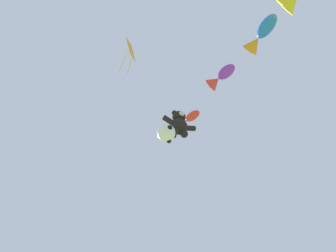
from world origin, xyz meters
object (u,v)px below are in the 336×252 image
object	(u,v)px
soccer_ball_kite	(167,133)
fish_kite_violet	(220,77)
diamond_kite	(130,51)
teddy_bear_kite	(179,123)
fish_kite_crimson	(188,119)
fish_kite_cobalt	(260,35)

from	to	relation	value
soccer_ball_kite	fish_kite_violet	world-z (taller)	fish_kite_violet
diamond_kite	teddy_bear_kite	bearing A→B (deg)	18.08
soccer_ball_kite	diamond_kite	distance (m)	4.88
soccer_ball_kite	diamond_kite	world-z (taller)	diamond_kite
fish_kite_crimson	fish_kite_violet	bearing A→B (deg)	-83.39
fish_kite_cobalt	diamond_kite	size ratio (longest dim) A/B	0.59
soccer_ball_kite	diamond_kite	xyz separation A→B (m)	(-2.33, -0.87, 4.19)
fish_kite_crimson	fish_kite_cobalt	size ratio (longest dim) A/B	0.80
fish_kite_violet	diamond_kite	distance (m)	4.58
fish_kite_crimson	diamond_kite	bearing A→B (deg)	-152.84
fish_kite_cobalt	diamond_kite	bearing A→B (deg)	148.29
teddy_bear_kite	fish_kite_crimson	bearing A→B (deg)	44.96
soccer_ball_kite	fish_kite_crimson	bearing A→B (deg)	34.80
fish_kite_violet	diamond_kite	world-z (taller)	diamond_kite
teddy_bear_kite	soccer_ball_kite	xyz separation A→B (m)	(-0.65, -0.11, -1.16)
soccer_ball_kite	diamond_kite	size ratio (longest dim) A/B	0.25
fish_kite_crimson	fish_kite_violet	distance (m)	2.95
fish_kite_crimson	fish_kite_violet	size ratio (longest dim) A/B	0.93
soccer_ball_kite	fish_kite_violet	size ratio (longest dim) A/B	0.49
diamond_kite	fish_kite_crimson	bearing A→B (deg)	27.16
fish_kite_crimson	fish_kite_cobalt	xyz separation A→B (m)	(1.09, -5.35, 0.42)
teddy_bear_kite	fish_kite_violet	xyz separation A→B (m)	(1.49, -1.78, 2.51)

